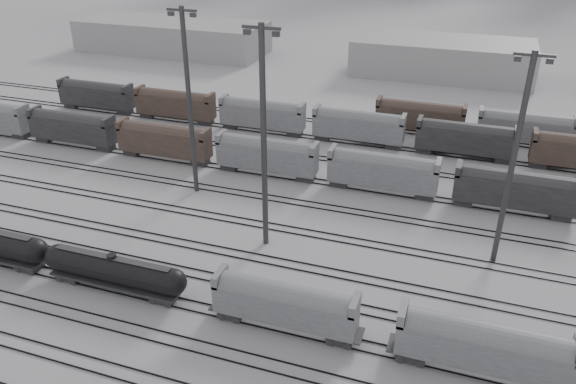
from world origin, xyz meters
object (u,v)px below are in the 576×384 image
(hopper_car_b, at_px, (484,345))
(light_mast_c, at_px, (264,136))
(hopper_car_a, at_px, (285,303))
(tank_car_b, at_px, (114,270))

(hopper_car_b, height_order, light_mast_c, light_mast_c)
(hopper_car_a, distance_m, hopper_car_b, 17.60)
(hopper_car_a, height_order, hopper_car_b, hopper_car_b)
(hopper_car_a, height_order, light_mast_c, light_mast_c)
(hopper_car_a, bearing_deg, hopper_car_b, 0.00)
(tank_car_b, distance_m, hopper_car_b, 36.19)
(tank_car_b, distance_m, light_mast_c, 20.87)
(light_mast_c, bearing_deg, hopper_car_a, -62.12)
(hopper_car_b, distance_m, light_mast_c, 29.90)
(hopper_car_a, relative_size, light_mast_c, 0.54)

